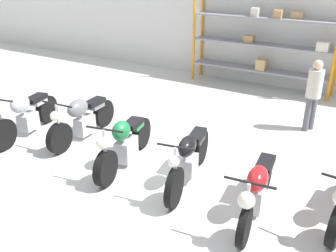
{
  "coord_description": "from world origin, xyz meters",
  "views": [
    {
      "loc": [
        3.27,
        -5.03,
        3.53
      ],
      "look_at": [
        0.0,
        0.4,
        0.7
      ],
      "focal_mm": 40.0,
      "sensor_mm": 36.0,
      "label": 1
    }
  ],
  "objects_px": {
    "motorcycle_green": "(125,143)",
    "person_browsing": "(314,90)",
    "motorcycle_black": "(189,158)",
    "shelving_rack": "(264,43)",
    "motorcycle_grey": "(82,118)",
    "motorcycle_red": "(258,188)",
    "motorcycle_silver": "(25,115)"
  },
  "relations": [
    {
      "from": "shelving_rack",
      "to": "motorcycle_grey",
      "type": "distance_m",
      "value": 5.85
    },
    {
      "from": "motorcycle_silver",
      "to": "motorcycle_grey",
      "type": "xyz_separation_m",
      "value": [
        1.18,
        0.49,
        -0.01
      ]
    },
    {
      "from": "motorcycle_silver",
      "to": "motorcycle_grey",
      "type": "relative_size",
      "value": 0.99
    },
    {
      "from": "motorcycle_grey",
      "to": "motorcycle_green",
      "type": "xyz_separation_m",
      "value": [
        1.44,
        -0.44,
        -0.03
      ]
    },
    {
      "from": "motorcycle_silver",
      "to": "motorcycle_black",
      "type": "relative_size",
      "value": 1.0
    },
    {
      "from": "motorcycle_silver",
      "to": "motorcycle_red",
      "type": "relative_size",
      "value": 1.01
    },
    {
      "from": "motorcycle_grey",
      "to": "motorcycle_black",
      "type": "xyz_separation_m",
      "value": [
        2.75,
        -0.37,
        0.02
      ]
    },
    {
      "from": "motorcycle_silver",
      "to": "motorcycle_green",
      "type": "xyz_separation_m",
      "value": [
        2.63,
        0.05,
        -0.03
      ]
    },
    {
      "from": "shelving_rack",
      "to": "person_browsing",
      "type": "bearing_deg",
      "value": -51.77
    },
    {
      "from": "motorcycle_green",
      "to": "person_browsing",
      "type": "relative_size",
      "value": 1.32
    },
    {
      "from": "shelving_rack",
      "to": "motorcycle_grey",
      "type": "xyz_separation_m",
      "value": [
        -2.11,
        -5.38,
        -0.86
      ]
    },
    {
      "from": "motorcycle_red",
      "to": "shelving_rack",
      "type": "bearing_deg",
      "value": -168.63
    },
    {
      "from": "motorcycle_grey",
      "to": "person_browsing",
      "type": "relative_size",
      "value": 1.31
    },
    {
      "from": "motorcycle_green",
      "to": "motorcycle_red",
      "type": "distance_m",
      "value": 2.6
    },
    {
      "from": "motorcycle_silver",
      "to": "person_browsing",
      "type": "height_order",
      "value": "person_browsing"
    },
    {
      "from": "motorcycle_green",
      "to": "person_browsing",
      "type": "distance_m",
      "value": 4.29
    },
    {
      "from": "motorcycle_silver",
      "to": "motorcycle_red",
      "type": "bearing_deg",
      "value": 75.67
    },
    {
      "from": "motorcycle_green",
      "to": "person_browsing",
      "type": "bearing_deg",
      "value": 131.47
    },
    {
      "from": "motorcycle_grey",
      "to": "motorcycle_green",
      "type": "height_order",
      "value": "motorcycle_green"
    },
    {
      "from": "motorcycle_black",
      "to": "person_browsing",
      "type": "bearing_deg",
      "value": 148.59
    },
    {
      "from": "shelving_rack",
      "to": "motorcycle_red",
      "type": "height_order",
      "value": "shelving_rack"
    },
    {
      "from": "person_browsing",
      "to": "motorcycle_silver",
      "type": "bearing_deg",
      "value": 60.54
    },
    {
      "from": "shelving_rack",
      "to": "motorcycle_silver",
      "type": "xyz_separation_m",
      "value": [
        -3.29,
        -5.88,
        -0.86
      ]
    },
    {
      "from": "shelving_rack",
      "to": "person_browsing",
      "type": "relative_size",
      "value": 2.61
    },
    {
      "from": "shelving_rack",
      "to": "motorcycle_black",
      "type": "relative_size",
      "value": 1.99
    },
    {
      "from": "shelving_rack",
      "to": "motorcycle_black",
      "type": "bearing_deg",
      "value": -83.62
    },
    {
      "from": "motorcycle_grey",
      "to": "motorcycle_red",
      "type": "xyz_separation_m",
      "value": [
        4.03,
        -0.64,
        -0.0
      ]
    },
    {
      "from": "motorcycle_green",
      "to": "motorcycle_black",
      "type": "distance_m",
      "value": 1.31
    },
    {
      "from": "shelving_rack",
      "to": "motorcycle_grey",
      "type": "relative_size",
      "value": 1.99
    },
    {
      "from": "motorcycle_black",
      "to": "motorcycle_red",
      "type": "xyz_separation_m",
      "value": [
        1.28,
        -0.26,
        -0.02
      ]
    },
    {
      "from": "motorcycle_silver",
      "to": "motorcycle_grey",
      "type": "bearing_deg",
      "value": 99.89
    },
    {
      "from": "motorcycle_grey",
      "to": "person_browsing",
      "type": "height_order",
      "value": "person_browsing"
    }
  ]
}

